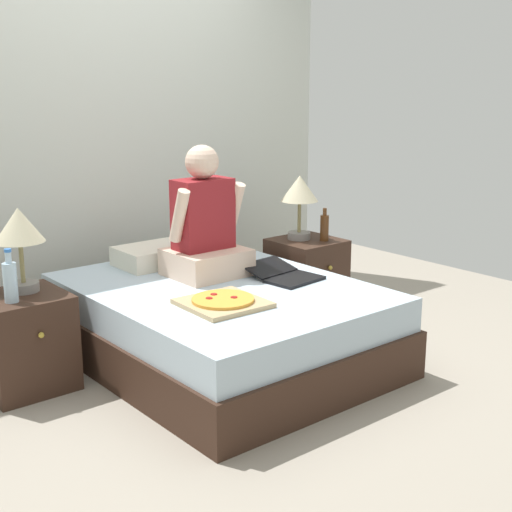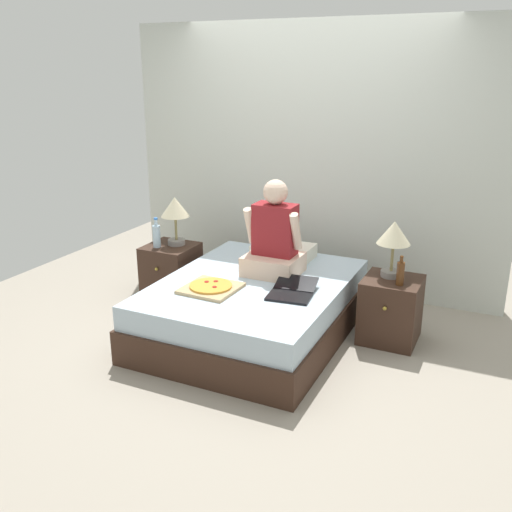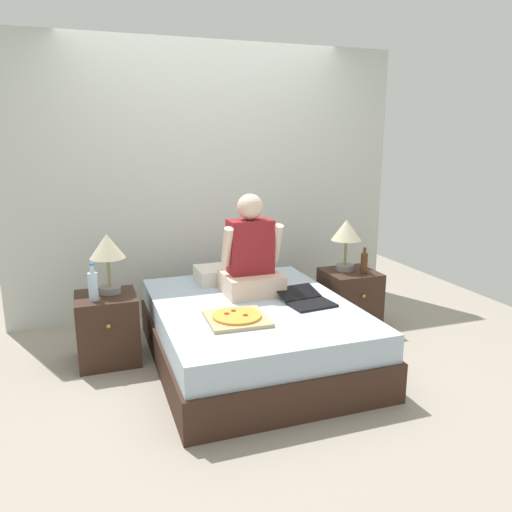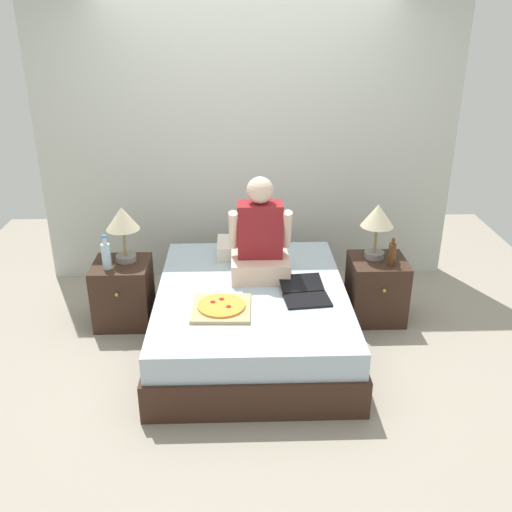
% 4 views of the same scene
% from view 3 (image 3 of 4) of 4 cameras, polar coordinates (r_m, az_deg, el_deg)
% --- Properties ---
extents(ground_plane, '(5.70, 5.70, 0.00)m').
position_cam_3_polar(ground_plane, '(3.89, -0.39, -11.82)').
color(ground_plane, '#9E9384').
extents(wall_back, '(3.70, 0.12, 2.50)m').
position_cam_3_polar(wall_back, '(4.77, -5.47, 8.46)').
color(wall_back, silver).
rests_on(wall_back, ground).
extents(bed, '(1.43, 1.85, 0.46)m').
position_cam_3_polar(bed, '(3.80, -0.39, -8.72)').
color(bed, '#382319').
rests_on(bed, ground).
extents(nightstand_left, '(0.44, 0.47, 0.52)m').
position_cam_3_polar(nightstand_left, '(3.95, -16.60, -7.91)').
color(nightstand_left, '#382319').
rests_on(nightstand_left, ground).
extents(lamp_on_left_nightstand, '(0.26, 0.26, 0.45)m').
position_cam_3_polar(lamp_on_left_nightstand, '(3.83, -16.62, 0.60)').
color(lamp_on_left_nightstand, gray).
rests_on(lamp_on_left_nightstand, nightstand_left).
extents(water_bottle, '(0.07, 0.07, 0.28)m').
position_cam_3_polar(water_bottle, '(3.75, -18.12, -3.20)').
color(water_bottle, silver).
rests_on(water_bottle, nightstand_left).
extents(nightstand_right, '(0.44, 0.47, 0.52)m').
position_cam_3_polar(nightstand_right, '(4.51, 10.61, -4.90)').
color(nightstand_right, '#382319').
rests_on(nightstand_right, ground).
extents(lamp_on_right_nightstand, '(0.26, 0.26, 0.45)m').
position_cam_3_polar(lamp_on_right_nightstand, '(4.39, 10.27, 2.52)').
color(lamp_on_right_nightstand, gray).
rests_on(lamp_on_right_nightstand, nightstand_right).
extents(beer_bottle, '(0.06, 0.06, 0.23)m').
position_cam_3_polar(beer_bottle, '(4.36, 12.25, -0.74)').
color(beer_bottle, '#512D14').
rests_on(beer_bottle, nightstand_right).
extents(pillow, '(0.52, 0.34, 0.12)m').
position_cam_3_polar(pillow, '(4.28, -3.33, -1.99)').
color(pillow, silver).
rests_on(pillow, bed).
extents(person_seated, '(0.47, 0.40, 0.78)m').
position_cam_3_polar(person_seated, '(3.88, -0.60, -0.14)').
color(person_seated, beige).
rests_on(person_seated, bed).
extents(laptop, '(0.36, 0.45, 0.07)m').
position_cam_3_polar(laptop, '(3.73, 5.87, -5.07)').
color(laptop, black).
rests_on(laptop, bed).
extents(pizza_box, '(0.41, 0.41, 0.05)m').
position_cam_3_polar(pizza_box, '(3.37, -2.19, -7.08)').
color(pizza_box, tan).
rests_on(pizza_box, bed).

